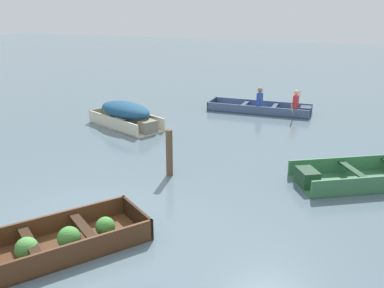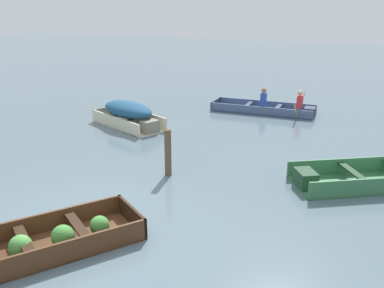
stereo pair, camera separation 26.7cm
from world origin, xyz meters
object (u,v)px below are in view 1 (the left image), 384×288
skiff_green_near_moored (369,177)px  skiff_cream_mid_moored (126,113)px  rowboat_slate_blue_with_crew (265,108)px  mooring_post (169,153)px  dinghy_dark_varnish_foreground (54,243)px

skiff_green_near_moored → skiff_cream_mid_moored: (-7.18, 1.71, 0.33)m
skiff_green_near_moored → rowboat_slate_blue_with_crew: bearing=124.1°
skiff_green_near_moored → mooring_post: bearing=-161.9°
dinghy_dark_varnish_foreground → rowboat_slate_blue_with_crew: 10.30m
dinghy_dark_varnish_foreground → skiff_cream_mid_moored: 7.17m
rowboat_slate_blue_with_crew → mooring_post: size_ratio=3.43×
dinghy_dark_varnish_foreground → mooring_post: size_ratio=2.75×
skiff_cream_mid_moored → dinghy_dark_varnish_foreground: bearing=-67.5°
dinghy_dark_varnish_foreground → skiff_cream_mid_moored: (-2.74, 6.62, 0.30)m
rowboat_slate_blue_with_crew → skiff_green_near_moored: bearing=-55.9°
skiff_green_near_moored → rowboat_slate_blue_with_crew: 6.47m
skiff_cream_mid_moored → rowboat_slate_blue_with_crew: size_ratio=0.75×
dinghy_dark_varnish_foreground → mooring_post: bearing=85.6°
dinghy_dark_varnish_foreground → skiff_cream_mid_moored: size_ratio=1.06×
skiff_green_near_moored → rowboat_slate_blue_with_crew: rowboat_slate_blue_with_crew is taller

